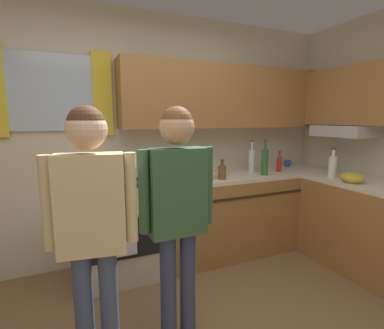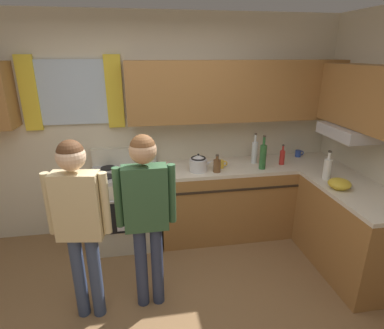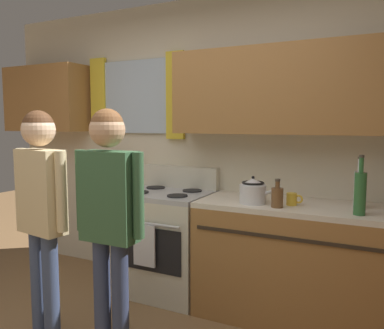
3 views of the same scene
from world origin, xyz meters
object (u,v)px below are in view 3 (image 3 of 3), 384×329
object	(u,v)px
bottle_tall_clear	(359,189)
adult_in_plaid	(109,206)
bottle_squat_brown	(277,197)
stovetop_kettle	(253,191)
mug_mustard_yellow	(292,199)
adult_left	(41,200)
stove_oven	(166,240)
bottle_wine_green	(360,192)

from	to	relation	value
bottle_tall_clear	adult_in_plaid	distance (m)	1.72
bottle_squat_brown	adult_in_plaid	xyz separation A→B (m)	(-0.81, -0.87, 0.02)
stovetop_kettle	adult_in_plaid	distance (m)	1.11
mug_mustard_yellow	adult_left	world-z (taller)	adult_left
bottle_squat_brown	stovetop_kettle	distance (m)	0.21
bottle_squat_brown	adult_left	bearing A→B (deg)	-145.49
stove_oven	bottle_tall_clear	xyz separation A→B (m)	(1.55, 0.04, 0.57)
adult_left	adult_in_plaid	xyz separation A→B (m)	(0.52, 0.05, 0.00)
bottle_tall_clear	bottle_wine_green	bearing A→B (deg)	-84.37
mug_mustard_yellow	stovetop_kettle	bearing A→B (deg)	-168.10
stove_oven	stovetop_kettle	xyz separation A→B (m)	(0.83, -0.13, 0.53)
bottle_tall_clear	bottle_squat_brown	bearing A→B (deg)	-156.50
adult_in_plaid	adult_left	bearing A→B (deg)	-174.69
stove_oven	bottle_tall_clear	bearing A→B (deg)	1.37
adult_left	adult_in_plaid	world-z (taller)	adult_in_plaid
bottle_squat_brown	adult_in_plaid	world-z (taller)	adult_in_plaid
adult_left	stove_oven	bearing A→B (deg)	74.74
bottle_squat_brown	mug_mustard_yellow	size ratio (longest dim) A/B	1.71
adult_in_plaid	stove_oven	bearing A→B (deg)	101.63
mug_mustard_yellow	bottle_tall_clear	bearing A→B (deg)	13.24
stove_oven	bottle_wine_green	distance (m)	1.68
stove_oven	mug_mustard_yellow	xyz separation A→B (m)	(1.11, -0.07, 0.48)
stovetop_kettle	adult_left	xyz separation A→B (m)	(-1.13, -0.98, 0.00)
bottle_squat_brown	mug_mustard_yellow	bearing A→B (deg)	56.77
mug_mustard_yellow	adult_in_plaid	xyz separation A→B (m)	(-0.89, -0.99, 0.05)
adult_in_plaid	bottle_tall_clear	bearing A→B (deg)	39.36
bottle_squat_brown	bottle_tall_clear	bearing A→B (deg)	23.50
stovetop_kettle	stove_oven	bearing A→B (deg)	171.40
bottle_squat_brown	bottle_tall_clear	world-z (taller)	bottle_tall_clear
bottle_tall_clear	adult_in_plaid	size ratio (longest dim) A/B	0.23
stove_oven	mug_mustard_yellow	distance (m)	1.21
bottle_wine_green	adult_left	distance (m)	2.09
stove_oven	adult_left	size ratio (longest dim) A/B	0.70
bottle_squat_brown	bottle_tall_clear	distance (m)	0.57
bottle_tall_clear	stovetop_kettle	bearing A→B (deg)	-167.28
bottle_tall_clear	mug_mustard_yellow	world-z (taller)	bottle_tall_clear
bottle_wine_green	mug_mustard_yellow	size ratio (longest dim) A/B	3.28
mug_mustard_yellow	stovetop_kettle	distance (m)	0.29
stove_oven	adult_in_plaid	size ratio (longest dim) A/B	0.69
adult_in_plaid	stovetop_kettle	bearing A→B (deg)	56.66
adult_left	adult_in_plaid	size ratio (longest dim) A/B	1.00
bottle_squat_brown	stovetop_kettle	world-z (taller)	stovetop_kettle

